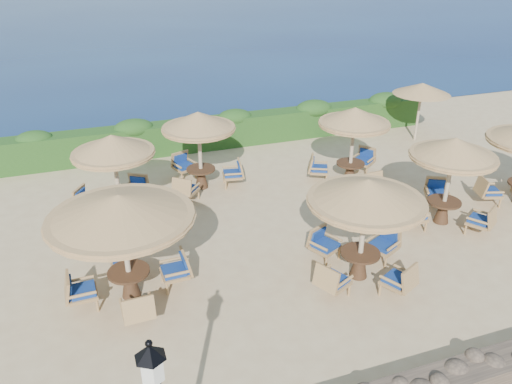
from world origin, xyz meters
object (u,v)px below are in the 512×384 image
object	(u,v)px
extra_parasol	(422,89)
cafe_set_0	(122,225)
cafe_set_2	(451,166)
cafe_set_4	(199,137)
cafe_set_3	(115,167)
cafe_set_5	(353,132)
cafe_set_1	(365,212)

from	to	relation	value
extra_parasol	cafe_set_0	world-z (taller)	cafe_set_0
cafe_set_0	cafe_set_2	bearing A→B (deg)	3.02
extra_parasol	cafe_set_2	distance (m)	7.06
cafe_set_0	cafe_set_4	world-z (taller)	same
extra_parasol	cafe_set_3	distance (m)	12.66
cafe_set_3	cafe_set_5	xyz separation A→B (m)	(7.71, 0.04, 0.11)
extra_parasol	cafe_set_4	distance (m)	9.70
cafe_set_1	cafe_set_3	xyz separation A→B (m)	(-5.23, 4.93, -0.13)
cafe_set_3	cafe_set_5	world-z (taller)	same
cafe_set_0	cafe_set_5	world-z (taller)	same
cafe_set_1	cafe_set_4	bearing A→B (deg)	111.64
extra_parasol	cafe_set_2	size ratio (longest dim) A/B	0.87
cafe_set_1	cafe_set_2	bearing A→B (deg)	23.00
cafe_set_0	cafe_set_5	bearing A→B (deg)	26.26
extra_parasol	cafe_set_0	size ratio (longest dim) A/B	0.74
extra_parasol	cafe_set_5	world-z (taller)	cafe_set_5
cafe_set_2	cafe_set_4	distance (m)	7.69
cafe_set_0	cafe_set_1	size ratio (longest dim) A/B	1.15
cafe_set_2	cafe_set_5	world-z (taller)	same
cafe_set_2	cafe_set_5	size ratio (longest dim) A/B	1.00
cafe_set_3	cafe_set_5	bearing A→B (deg)	0.26
cafe_set_1	cafe_set_4	xyz separation A→B (m)	(-2.46, 6.20, -0.02)
cafe_set_1	cafe_set_3	distance (m)	7.19
cafe_set_4	cafe_set_5	bearing A→B (deg)	-14.00
cafe_set_1	cafe_set_2	size ratio (longest dim) A/B	1.02
cafe_set_1	cafe_set_5	size ratio (longest dim) A/B	1.02
cafe_set_2	cafe_set_3	size ratio (longest dim) A/B	1.01
extra_parasol	cafe_set_2	bearing A→B (deg)	-119.21
cafe_set_4	extra_parasol	bearing A→B (deg)	8.99
cafe_set_0	cafe_set_4	distance (m)	5.91
cafe_set_1	cafe_set_5	bearing A→B (deg)	63.47
cafe_set_2	cafe_set_0	bearing A→B (deg)	-176.98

